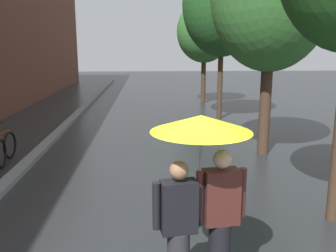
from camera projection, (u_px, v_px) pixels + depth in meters
The scene contains 4 objects.
kerb_strip at pixel (68, 123), 13.58m from camera, with size 0.30×36.00×0.12m, color slate.
street_tree_2 at pixel (222, 4), 13.75m from camera, with size 3.01×3.01×6.35m.
street_tree_3 at pixel (204, 32), 18.08m from camera, with size 2.72×2.72×5.09m.
couple_under_umbrella at pixel (201, 179), 4.05m from camera, with size 1.11×1.11×2.11m.
Camera 1 is at (-0.27, -3.49, 2.83)m, focal length 39.23 mm.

